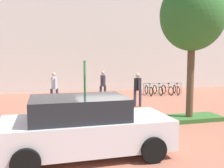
{
  "coord_description": "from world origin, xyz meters",
  "views": [
    {
      "loc": [
        -2.69,
        -11.31,
        2.56
      ],
      "look_at": [
        0.64,
        1.16,
        1.17
      ],
      "focal_mm": 41.23,
      "sensor_mm": 36.0,
      "label": 1
    }
  ],
  "objects_px": {
    "bollard_steel": "(135,92)",
    "car_white_hatch": "(85,127)",
    "bike_rack_cluster": "(163,89)",
    "person_suited_dark": "(138,88)",
    "person_shirt_blue": "(54,86)",
    "person_suited_navy": "(103,83)",
    "tree_sidewalk": "(192,16)",
    "parking_sign_post": "(85,84)",
    "bike_at_sign": "(83,118)"
  },
  "relations": [
    {
      "from": "car_white_hatch",
      "to": "tree_sidewalk",
      "type": "bearing_deg",
      "value": 28.85
    },
    {
      "from": "tree_sidewalk",
      "to": "parking_sign_post",
      "type": "bearing_deg",
      "value": 179.33
    },
    {
      "from": "person_shirt_blue",
      "to": "bike_at_sign",
      "type": "bearing_deg",
      "value": -80.46
    },
    {
      "from": "tree_sidewalk",
      "to": "person_suited_navy",
      "type": "xyz_separation_m",
      "value": [
        -2.26,
        5.61,
        -3.13
      ]
    },
    {
      "from": "person_suited_dark",
      "to": "bike_rack_cluster",
      "type": "bearing_deg",
      "value": 48.32
    },
    {
      "from": "tree_sidewalk",
      "to": "bike_at_sign",
      "type": "xyz_separation_m",
      "value": [
        -4.25,
        0.14,
        -3.76
      ]
    },
    {
      "from": "parking_sign_post",
      "to": "bike_at_sign",
      "type": "bearing_deg",
      "value": 123.36
    },
    {
      "from": "parking_sign_post",
      "to": "person_shirt_blue",
      "type": "xyz_separation_m",
      "value": [
        -0.88,
        4.96,
        -0.6
      ]
    },
    {
      "from": "tree_sidewalk",
      "to": "person_shirt_blue",
      "type": "height_order",
      "value": "tree_sidewalk"
    },
    {
      "from": "bollard_steel",
      "to": "person_suited_dark",
      "type": "xyz_separation_m",
      "value": [
        -0.6,
        -2.05,
        0.53
      ]
    },
    {
      "from": "tree_sidewalk",
      "to": "bike_rack_cluster",
      "type": "height_order",
      "value": "tree_sidewalk"
    },
    {
      "from": "bike_rack_cluster",
      "to": "bollard_steel",
      "type": "distance_m",
      "value": 2.88
    },
    {
      "from": "parking_sign_post",
      "to": "person_suited_navy",
      "type": "height_order",
      "value": "parking_sign_post"
    },
    {
      "from": "bollard_steel",
      "to": "car_white_hatch",
      "type": "height_order",
      "value": "car_white_hatch"
    },
    {
      "from": "person_suited_dark",
      "to": "person_suited_navy",
      "type": "xyz_separation_m",
      "value": [
        -1.27,
        2.38,
        0.0
      ]
    },
    {
      "from": "person_suited_dark",
      "to": "person_shirt_blue",
      "type": "bearing_deg",
      "value": 156.53
    },
    {
      "from": "parking_sign_post",
      "to": "person_suited_dark",
      "type": "relative_size",
      "value": 1.4
    },
    {
      "from": "person_suited_dark",
      "to": "person_shirt_blue",
      "type": "height_order",
      "value": "same"
    },
    {
      "from": "person_suited_dark",
      "to": "car_white_hatch",
      "type": "height_order",
      "value": "person_suited_dark"
    },
    {
      "from": "bollard_steel",
      "to": "car_white_hatch",
      "type": "relative_size",
      "value": 0.21
    },
    {
      "from": "car_white_hatch",
      "to": "bollard_steel",
      "type": "bearing_deg",
      "value": 61.63
    },
    {
      "from": "parking_sign_post",
      "to": "bollard_steel",
      "type": "bearing_deg",
      "value": 53.97
    },
    {
      "from": "person_shirt_blue",
      "to": "car_white_hatch",
      "type": "xyz_separation_m",
      "value": [
        0.46,
        -7.55,
        -0.23
      ]
    },
    {
      "from": "tree_sidewalk",
      "to": "person_suited_dark",
      "type": "distance_m",
      "value": 4.61
    },
    {
      "from": "parking_sign_post",
      "to": "bike_rack_cluster",
      "type": "xyz_separation_m",
      "value": [
        6.31,
        6.67,
        -1.23
      ]
    },
    {
      "from": "tree_sidewalk",
      "to": "bollard_steel",
      "type": "relative_size",
      "value": 6.13
    },
    {
      "from": "parking_sign_post",
      "to": "person_suited_navy",
      "type": "distance_m",
      "value": 5.92
    },
    {
      "from": "bike_at_sign",
      "to": "person_shirt_blue",
      "type": "distance_m",
      "value": 4.98
    },
    {
      "from": "person_shirt_blue",
      "to": "person_suited_navy",
      "type": "bearing_deg",
      "value": 12.12
    },
    {
      "from": "bollard_steel",
      "to": "person_suited_navy",
      "type": "xyz_separation_m",
      "value": [
        -1.87,
        0.33,
        0.53
      ]
    },
    {
      "from": "bike_at_sign",
      "to": "person_suited_navy",
      "type": "bearing_deg",
      "value": 70.01
    },
    {
      "from": "bollard_steel",
      "to": "person_suited_dark",
      "type": "distance_m",
      "value": 2.2
    },
    {
      "from": "bollard_steel",
      "to": "person_suited_dark",
      "type": "bearing_deg",
      "value": -106.34
    },
    {
      "from": "person_shirt_blue",
      "to": "person_suited_navy",
      "type": "distance_m",
      "value": 2.88
    },
    {
      "from": "tree_sidewalk",
      "to": "bike_at_sign",
      "type": "relative_size",
      "value": 3.29
    },
    {
      "from": "person_suited_dark",
      "to": "person_shirt_blue",
      "type": "relative_size",
      "value": 1.0
    },
    {
      "from": "bollard_steel",
      "to": "person_suited_dark",
      "type": "relative_size",
      "value": 0.52
    },
    {
      "from": "bike_rack_cluster",
      "to": "person_suited_navy",
      "type": "relative_size",
      "value": 1.53
    },
    {
      "from": "person_shirt_blue",
      "to": "parking_sign_post",
      "type": "bearing_deg",
      "value": -79.98
    },
    {
      "from": "bike_at_sign",
      "to": "car_white_hatch",
      "type": "height_order",
      "value": "car_white_hatch"
    },
    {
      "from": "bike_at_sign",
      "to": "person_shirt_blue",
      "type": "xyz_separation_m",
      "value": [
        -0.82,
        4.87,
        0.63
      ]
    },
    {
      "from": "bike_at_sign",
      "to": "person_suited_navy",
      "type": "xyz_separation_m",
      "value": [
        1.99,
        5.48,
        0.63
      ]
    },
    {
      "from": "bike_at_sign",
      "to": "person_shirt_blue",
      "type": "height_order",
      "value": "person_shirt_blue"
    },
    {
      "from": "person_suited_navy",
      "to": "person_shirt_blue",
      "type": "bearing_deg",
      "value": -167.88
    },
    {
      "from": "parking_sign_post",
      "to": "bike_rack_cluster",
      "type": "height_order",
      "value": "parking_sign_post"
    },
    {
      "from": "tree_sidewalk",
      "to": "bike_at_sign",
      "type": "height_order",
      "value": "tree_sidewalk"
    },
    {
      "from": "tree_sidewalk",
      "to": "car_white_hatch",
      "type": "height_order",
      "value": "tree_sidewalk"
    },
    {
      "from": "bollard_steel",
      "to": "person_suited_navy",
      "type": "bearing_deg",
      "value": 169.99
    },
    {
      "from": "bike_at_sign",
      "to": "car_white_hatch",
      "type": "bearing_deg",
      "value": -97.69
    },
    {
      "from": "bike_at_sign",
      "to": "bollard_steel",
      "type": "distance_m",
      "value": 6.44
    }
  ]
}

